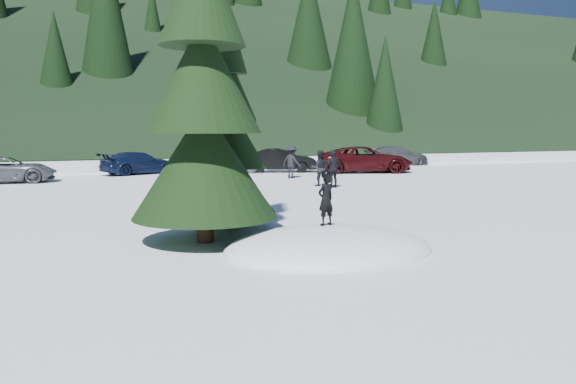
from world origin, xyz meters
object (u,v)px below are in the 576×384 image
object	(u,v)px
spruce_tall	(203,91)
car_7	(397,156)
spruce_short	(231,145)
child_skier	(326,199)
car_4	(224,161)
car_2	(5,169)
car_6	(365,159)
car_3	(139,163)
car_5	(281,160)
adult_0	(320,168)
adult_1	(333,169)
adult_2	(292,162)

from	to	relation	value
spruce_tall	car_7	distance (m)	27.38
spruce_short	child_skier	bearing A→B (deg)	-66.51
car_4	spruce_short	bearing A→B (deg)	143.89
car_2	car_6	xyz separation A→B (m)	(18.43, -0.66, 0.12)
spruce_short	car_2	size ratio (longest dim) A/B	1.21
car_3	car_6	world-z (taller)	car_6
car_3	car_5	world-z (taller)	car_5
spruce_short	car_4	world-z (taller)	spruce_short
spruce_tall	adult_0	distance (m)	12.75
child_skier	adult_1	xyz separation A→B (m)	(5.32, 10.68, -0.23)
child_skier	car_7	xyz separation A→B (m)	(15.58, 22.10, -0.39)
spruce_short	adult_0	bearing A→B (deg)	53.84
adult_1	adult_2	xyz separation A→B (m)	(-0.00, 4.80, 0.03)
adult_2	car_6	xyz separation A→B (m)	(5.25, 1.93, -0.09)
adult_2	car_6	bearing A→B (deg)	-103.02
adult_0	adult_1	xyz separation A→B (m)	(0.22, -0.91, 0.02)
car_4	car_7	xyz separation A→B (m)	(12.77, 2.86, -0.07)
car_2	car_3	size ratio (longest dim) A/B	1.05
car_6	adult_1	bearing A→B (deg)	158.60
car_3	spruce_short	bearing A→B (deg)	157.99
spruce_short	car_5	world-z (taller)	spruce_short
adult_0	car_4	size ratio (longest dim) A/B	0.37
car_2	car_4	xyz separation A→B (m)	(10.67, 1.16, 0.10)
spruce_short	car_5	bearing A→B (deg)	65.70
adult_2	car_2	size ratio (longest dim) A/B	0.38
adult_0	car_4	distance (m)	7.99
car_2	car_5	world-z (taller)	car_5
spruce_tall	adult_2	xyz separation A→B (m)	(7.57, 13.99, -2.49)
spruce_tall	car_5	size ratio (longest dim) A/B	2.11
adult_2	adult_0	bearing A→B (deg)	143.58
car_3	car_7	size ratio (longest dim) A/B	0.95
adult_2	car_4	bearing A→B (deg)	0.46
adult_2	car_2	xyz separation A→B (m)	(-13.18, 2.60, -0.22)
car_5	car_6	xyz separation A→B (m)	(4.36, -2.00, 0.07)
spruce_tall	car_5	bearing A→B (deg)	64.73
car_5	car_6	distance (m)	4.80
car_3	car_5	size ratio (longest dim) A/B	1.03
spruce_short	car_2	world-z (taller)	spruce_short
spruce_tall	child_skier	xyz separation A→B (m)	(2.26, -1.49, -2.29)
adult_1	car_2	size ratio (longest dim) A/B	0.36
child_skier	car_2	distance (m)	19.72
spruce_tall	adult_2	size ratio (longest dim) A/B	5.18
spruce_short	car_7	size ratio (longest dim) A/B	1.21
adult_0	car_5	world-z (taller)	adult_0
car_4	car_6	bearing A→B (deg)	-125.42
child_skier	car_5	bearing A→B (deg)	-125.12
car_5	car_3	bearing A→B (deg)	97.58
spruce_tall	car_4	xyz separation A→B (m)	(5.06, 17.75, -2.61)
adult_2	car_3	world-z (taller)	adult_2
car_4	car_7	distance (m)	13.09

